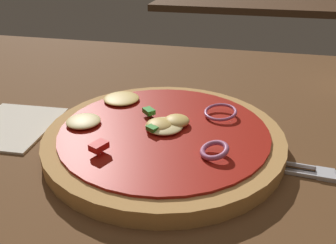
# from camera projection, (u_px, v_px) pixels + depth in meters

# --- Properties ---
(dining_table) EXTENTS (1.22, 0.90, 0.03)m
(dining_table) POSITION_uv_depth(u_px,v_px,m) (110.00, 158.00, 0.40)
(dining_table) COLOR brown
(dining_table) RESTS_ON ground
(pizza) EXTENTS (0.27, 0.27, 0.03)m
(pizza) POSITION_uv_depth(u_px,v_px,m) (163.00, 136.00, 0.40)
(pizza) COLOR tan
(pizza) RESTS_ON dining_table
(napkin) EXTENTS (0.11, 0.12, 0.00)m
(napkin) POSITION_uv_depth(u_px,v_px,m) (12.00, 126.00, 0.44)
(napkin) COLOR silver
(napkin) RESTS_ON dining_table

